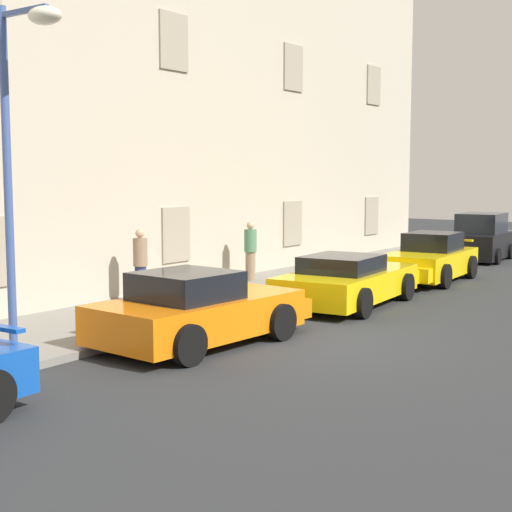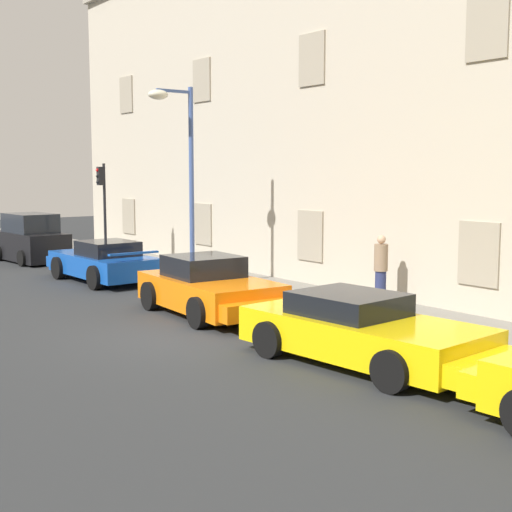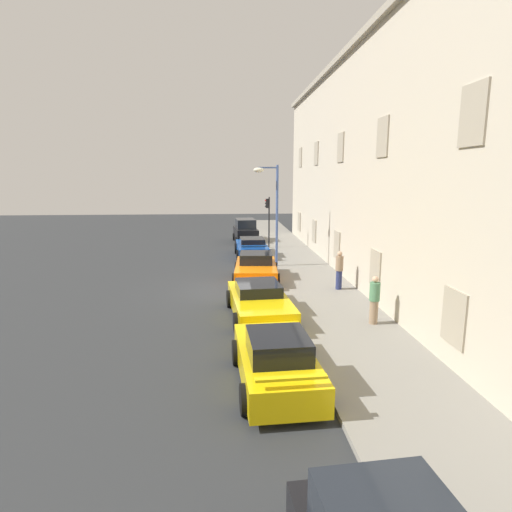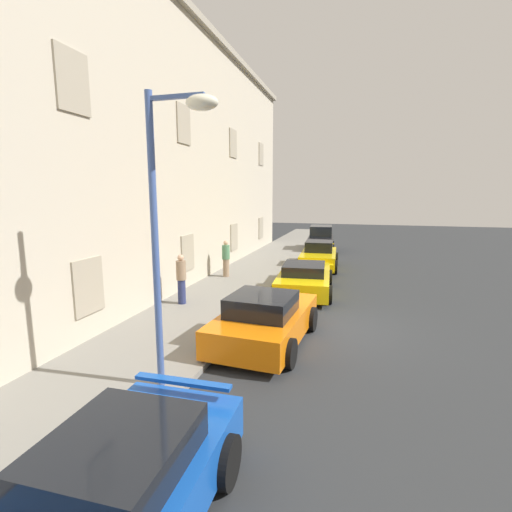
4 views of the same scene
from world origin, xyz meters
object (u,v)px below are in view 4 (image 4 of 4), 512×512
(street_lamp, at_px, (173,190))
(sportscar_white_middle, at_px, (305,278))
(hatchback_distant, at_px, (321,239))
(pedestrian_admiring, at_px, (226,258))
(sportscar_tail_end, at_px, (318,257))
(sportscar_yellow_flank, at_px, (267,318))
(pedestrian_strolling, at_px, (181,279))

(street_lamp, bearing_deg, sportscar_white_middle, -8.19)
(hatchback_distant, relative_size, street_lamp, 0.63)
(hatchback_distant, bearing_deg, pedestrian_admiring, 161.76)
(street_lamp, xyz_separation_m, pedestrian_admiring, (9.91, 2.67, -3.09))
(sportscar_white_middle, height_order, sportscar_tail_end, sportscar_tail_end)
(sportscar_yellow_flank, xyz_separation_m, sportscar_tail_end, (10.39, -0.25, 0.01))
(sportscar_yellow_flank, xyz_separation_m, pedestrian_admiring, (6.68, 3.69, 0.39))
(sportscar_tail_end, height_order, street_lamp, street_lamp)
(pedestrian_admiring, bearing_deg, sportscar_white_middle, -106.74)
(sportscar_white_middle, xyz_separation_m, hatchback_distant, (11.44, 0.54, 0.22))
(hatchback_distant, xyz_separation_m, pedestrian_strolling, (-14.84, 3.38, 0.25))
(sportscar_tail_end, distance_m, street_lamp, 14.11)
(pedestrian_admiring, relative_size, pedestrian_strolling, 0.97)
(hatchback_distant, bearing_deg, sportscar_tail_end, -175.08)
(pedestrian_admiring, bearing_deg, sportscar_tail_end, -46.83)
(sportscar_white_middle, xyz_separation_m, sportscar_tail_end, (4.88, -0.02, 0.05))
(sportscar_tail_end, bearing_deg, pedestrian_admiring, 133.17)
(sportscar_yellow_flank, distance_m, sportscar_white_middle, 5.51)
(sportscar_yellow_flank, distance_m, pedestrian_strolling, 4.27)
(sportscar_yellow_flank, relative_size, sportscar_white_middle, 0.89)
(sportscar_white_middle, distance_m, hatchback_distant, 11.46)
(hatchback_distant, distance_m, pedestrian_strolling, 15.22)
(sportscar_tail_end, bearing_deg, pedestrian_strolling, 154.54)
(sportscar_white_middle, bearing_deg, street_lamp, 171.81)
(sportscar_yellow_flank, bearing_deg, sportscar_white_middle, -2.43)
(pedestrian_admiring, xyz_separation_m, pedestrian_strolling, (-4.57, -0.01, 0.04))
(pedestrian_admiring, bearing_deg, hatchback_distant, -18.24)
(sportscar_tail_end, height_order, pedestrian_admiring, pedestrian_admiring)
(sportscar_tail_end, distance_m, pedestrian_strolling, 9.18)
(sportscar_white_middle, bearing_deg, pedestrian_strolling, 130.86)
(street_lamp, height_order, pedestrian_strolling, street_lamp)
(sportscar_tail_end, distance_m, pedestrian_admiring, 5.43)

